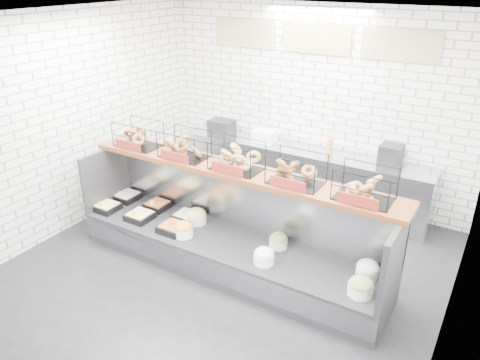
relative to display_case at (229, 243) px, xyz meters
The scene contains 5 objects.
ground 0.47m from the display_case, 88.36° to the right, with size 5.50×5.50×0.00m, color black.
room_shell 1.75m from the display_case, 87.81° to the left, with size 5.02×5.51×3.01m.
display_case is the anchor object (origin of this frame).
bagel_shelf 1.07m from the display_case, 87.83° to the left, with size 4.10×0.50×0.40m.
prep_counter 2.09m from the display_case, 89.93° to the left, with size 4.00×0.60×1.20m.
Camera 1 is at (2.67, -3.82, 3.44)m, focal length 35.00 mm.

